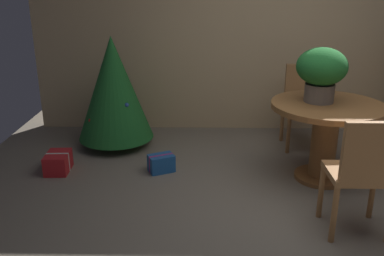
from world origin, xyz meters
name	(u,v)px	position (x,y,z in m)	size (l,w,h in m)	color
ground_plane	(305,212)	(0.00, 0.00, 0.00)	(6.60, 6.60, 0.00)	#756B5B
back_wall_panel	(273,28)	(0.00, 2.20, 1.30)	(6.00, 0.10, 2.60)	tan
round_dining_table	(326,127)	(0.30, 0.65, 0.54)	(1.06, 1.06, 0.77)	brown
flower_vase	(322,70)	(0.22, 0.72, 1.07)	(0.47, 0.47, 0.51)	#665B51
wooden_chair_near	(363,170)	(0.30, -0.32, 0.54)	(0.46, 0.40, 0.95)	#9E6B3D
wooden_chair_far	(303,101)	(0.30, 1.58, 0.53)	(0.45, 0.43, 0.95)	#9E6B3D
holiday_tree	(114,88)	(-1.89, 1.50, 0.70)	(0.87, 0.87, 1.29)	brown
gift_box_blue	(161,163)	(-1.29, 0.78, 0.09)	(0.30, 0.26, 0.18)	#1E569E
gift_box_red	(58,162)	(-2.35, 0.77, 0.10)	(0.24, 0.33, 0.20)	red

